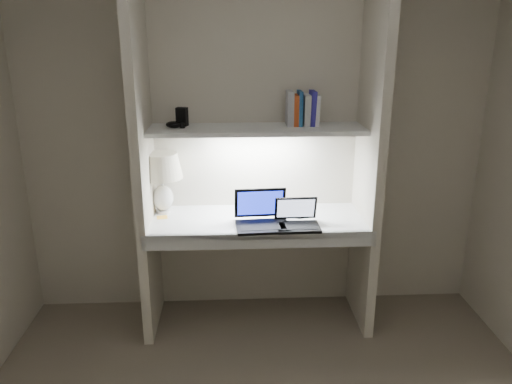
{
  "coord_description": "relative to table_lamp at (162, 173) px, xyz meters",
  "views": [
    {
      "loc": [
        -0.17,
        -1.89,
        1.96
      ],
      "look_at": [
        -0.02,
        1.05,
        1.01
      ],
      "focal_mm": 35.0,
      "sensor_mm": 36.0,
      "label": 1
    }
  ],
  "objects": [
    {
      "name": "cable_coil",
      "position": [
        0.95,
        -0.12,
        -0.28
      ],
      "size": [
        0.09,
        0.09,
        0.01
      ],
      "primitive_type": "torus",
      "rotation": [
        0.0,
        0.0,
        0.02
      ],
      "color": "black",
      "rests_on": "desk"
    },
    {
      "name": "shelf",
      "position": [
        0.64,
        -0.05,
        0.3
      ],
      "size": [
        1.4,
        0.36,
        0.03
      ],
      "primitive_type": "cube",
      "color": "silver",
      "rests_on": "back_wall"
    },
    {
      "name": "laptop_main",
      "position": [
        0.66,
        -0.27,
        -0.23
      ],
      "size": [
        0.35,
        0.31,
        0.23
      ],
      "rotation": [
        0.0,
        0.0,
        0.06
      ],
      "color": "black",
      "rests_on": "desk"
    },
    {
      "name": "alcove_panel_left",
      "position": [
        -0.09,
        -0.14,
        0.2
      ],
      "size": [
        0.06,
        0.55,
        2.5
      ],
      "primitive_type": "cube",
      "color": "beige",
      "rests_on": "floor"
    },
    {
      "name": "laptop_netbook",
      "position": [
        0.88,
        -0.3,
        -0.24
      ],
      "size": [
        0.28,
        0.24,
        0.18
      ],
      "rotation": [
        0.0,
        0.0,
        0.02
      ],
      "color": "black",
      "rests_on": "desk"
    },
    {
      "name": "book_row",
      "position": [
        0.94,
        0.01,
        0.42
      ],
      "size": [
        0.21,
        0.15,
        0.23
      ],
      "color": "white",
      "rests_on": "shelf"
    },
    {
      "name": "back_wall",
      "position": [
        0.64,
        0.13,
        0.2
      ],
      "size": [
        3.2,
        0.01,
        2.5
      ],
      "primitive_type": "cube",
      "color": "beige",
      "rests_on": "floor"
    },
    {
      "name": "alcove_panel_right",
      "position": [
        1.37,
        -0.14,
        0.2
      ],
      "size": [
        0.06,
        0.55,
        2.5
      ],
      "primitive_type": "cube",
      "color": "beige",
      "rests_on": "floor"
    },
    {
      "name": "shelf_gadget",
      "position": [
        0.1,
        -0.05,
        0.34
      ],
      "size": [
        0.11,
        0.08,
        0.04
      ],
      "primitive_type": "ellipsoid",
      "rotation": [
        0.0,
        0.0,
        -0.11
      ],
      "color": "black",
      "rests_on": "shelf"
    },
    {
      "name": "shelf_box",
      "position": [
        0.15,
        0.03,
        0.37
      ],
      "size": [
        0.08,
        0.07,
        0.12
      ],
      "primitive_type": "cube",
      "rotation": [
        0.0,
        0.0,
        -0.3
      ],
      "color": "black",
      "rests_on": "shelf"
    },
    {
      "name": "desk",
      "position": [
        0.64,
        -0.14,
        -0.3
      ],
      "size": [
        1.4,
        0.55,
        0.04
      ],
      "primitive_type": "cube",
      "color": "white",
      "rests_on": "alcove_panel_left"
    },
    {
      "name": "speaker",
      "position": [
        0.64,
        -0.06,
        -0.21
      ],
      "size": [
        0.11,
        0.08,
        0.15
      ],
      "primitive_type": "cube",
      "rotation": [
        0.0,
        0.0,
        0.0
      ],
      "color": "silver",
      "rests_on": "desk"
    },
    {
      "name": "table_lamp",
      "position": [
        0.0,
        0.0,
        0.0
      ],
      "size": [
        0.29,
        0.29,
        0.42
      ],
      "color": "white",
      "rests_on": "desk"
    },
    {
      "name": "strip_light",
      "position": [
        0.64,
        -0.05,
        0.28
      ],
      "size": [
        0.6,
        0.04,
        0.02
      ],
      "primitive_type": "cube",
      "color": "white",
      "rests_on": "shelf"
    },
    {
      "name": "sticky_note",
      "position": [
        0.0,
        -0.1,
        -0.28
      ],
      "size": [
        0.08,
        0.08,
        0.0
      ],
      "primitive_type": "cube",
      "rotation": [
        0.0,
        0.0,
        0.2
      ],
      "color": "yellow",
      "rests_on": "desk"
    },
    {
      "name": "mouse",
      "position": [
        0.86,
        -0.13,
        -0.27
      ],
      "size": [
        0.1,
        0.07,
        0.03
      ],
      "primitive_type": "ellipsoid",
      "rotation": [
        0.0,
        0.0,
        -0.2
      ],
      "color": "black",
      "rests_on": "desk"
    },
    {
      "name": "desk_apron",
      "position": [
        0.64,
        -0.4,
        -0.33
      ],
      "size": [
        1.46,
        0.03,
        0.1
      ],
      "primitive_type": "cube",
      "color": "silver",
      "rests_on": "desk"
    }
  ]
}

